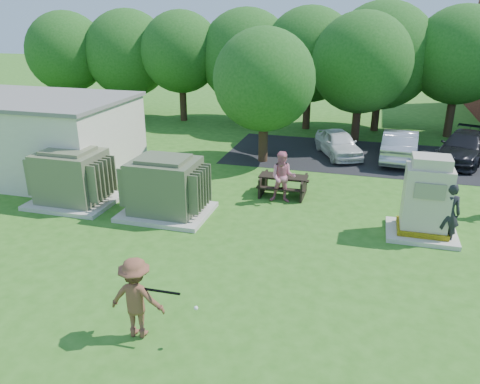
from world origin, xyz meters
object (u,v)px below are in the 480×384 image
(generator_cabinet, at_px, (426,202))
(person_at_picnic, at_px, (283,177))
(picnic_table, at_px, (283,183))
(car_silver_a, at_px, (400,145))
(transformer_right, at_px, (166,188))
(transformer_left, at_px, (72,178))
(car_white, at_px, (338,143))
(batter, at_px, (136,298))
(person_by_generator, at_px, (448,213))
(car_dark, at_px, (464,147))

(generator_cabinet, bearing_deg, person_at_picnic, 162.01)
(generator_cabinet, bearing_deg, picnic_table, 155.30)
(person_at_picnic, xyz_separation_m, car_silver_a, (4.33, 6.77, -0.24))
(person_at_picnic, bearing_deg, car_silver_a, 50.74)
(transformer_right, bearing_deg, person_at_picnic, 31.19)
(transformer_left, height_order, person_at_picnic, transformer_left)
(transformer_left, height_order, car_white, transformer_left)
(picnic_table, height_order, batter, batter)
(generator_cabinet, bearing_deg, transformer_right, -175.48)
(transformer_right, height_order, person_by_generator, transformer_right)
(batter, distance_m, car_dark, 18.03)
(transformer_right, bearing_deg, car_white, 59.86)
(car_silver_a, height_order, car_dark, car_silver_a)
(car_silver_a, bearing_deg, picnic_table, 57.91)
(transformer_right, xyz_separation_m, person_by_generator, (9.05, 0.29, 0.01))
(generator_cabinet, height_order, car_dark, generator_cabinet)
(batter, distance_m, person_by_generator, 9.49)
(car_silver_a, bearing_deg, person_by_generator, 100.95)
(generator_cabinet, relative_size, car_white, 0.70)
(transformer_right, xyz_separation_m, person_at_picnic, (3.66, 2.22, -0.01))
(transformer_left, relative_size, batter, 1.62)
(person_by_generator, bearing_deg, person_at_picnic, -16.04)
(transformer_right, distance_m, car_silver_a, 12.03)
(generator_cabinet, relative_size, picnic_table, 1.42)
(car_dark, bearing_deg, person_by_generator, -81.55)
(transformer_left, relative_size, transformer_right, 1.00)
(picnic_table, bearing_deg, transformer_right, -140.73)
(transformer_left, xyz_separation_m, generator_cabinet, (12.14, 0.67, 0.17))
(car_dark, bearing_deg, car_white, -153.41)
(person_at_picnic, bearing_deg, generator_cabinet, -24.63)
(generator_cabinet, distance_m, person_at_picnic, 5.02)
(generator_cabinet, distance_m, batter, 9.33)
(generator_cabinet, bearing_deg, car_silver_a, 93.05)
(transformer_left, height_order, picnic_table, transformer_left)
(person_at_picnic, xyz_separation_m, car_dark, (7.24, 7.33, -0.28))
(picnic_table, distance_m, car_white, 6.15)
(transformer_left, xyz_separation_m, person_at_picnic, (7.36, 2.22, -0.01))
(transformer_right, relative_size, picnic_table, 1.64)
(car_dark, bearing_deg, transformer_right, -119.03)
(transformer_right, height_order, batter, transformer_right)
(car_silver_a, bearing_deg, car_dark, -164.99)
(transformer_left, bearing_deg, batter, -46.81)
(transformer_right, height_order, picnic_table, transformer_right)
(transformer_right, height_order, car_white, transformer_right)
(person_by_generator, distance_m, person_at_picnic, 5.72)
(transformer_left, height_order, transformer_right, same)
(transformer_right, relative_size, car_dark, 0.64)
(transformer_left, distance_m, batter, 8.51)
(generator_cabinet, distance_m, person_by_generator, 0.74)
(person_at_picnic, height_order, car_white, person_at_picnic)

